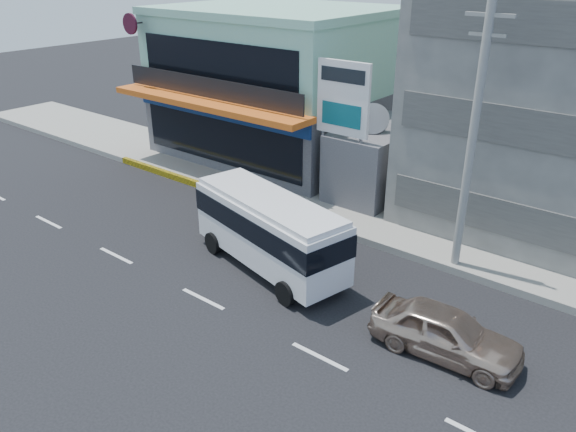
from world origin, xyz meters
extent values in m
plane|color=black|center=(0.00, 0.00, 0.00)|extent=(120.00, 120.00, 0.00)
cube|color=gray|center=(5.00, 9.50, 0.15)|extent=(70.00, 5.00, 0.30)
cube|color=#454449|center=(-8.00, 14.00, 2.00)|extent=(12.00, 10.00, 4.00)
cube|color=#95D3B0|center=(-8.00, 14.00, 6.00)|extent=(12.00, 10.00, 4.00)
cube|color=#DA5E19|center=(-8.00, 8.20, 4.15)|extent=(12.40, 1.80, 0.30)
cube|color=navy|center=(-8.00, 8.95, 3.60)|extent=(12.00, 0.12, 0.80)
cube|color=black|center=(-8.00, 8.98, 2.10)|extent=(11.00, 0.06, 2.60)
cube|color=#454449|center=(0.00, 12.00, 1.75)|extent=(3.00, 6.00, 3.50)
cylinder|color=slate|center=(0.00, 11.00, 3.58)|extent=(1.50, 1.50, 0.15)
cylinder|color=gray|center=(-1.50, 9.20, 3.25)|extent=(0.16, 0.16, 6.50)
cylinder|color=gray|center=(0.50, 9.20, 3.25)|extent=(0.16, 0.16, 6.50)
cube|color=white|center=(-0.50, 9.20, 5.30)|extent=(2.60, 0.18, 3.20)
cylinder|color=#999993|center=(6.00, 7.40, 5.00)|extent=(0.30, 0.30, 10.00)
cube|color=#999993|center=(6.00, 7.40, 9.20)|extent=(1.60, 0.12, 0.12)
cube|color=#999993|center=(6.00, 7.40, 8.60)|extent=(1.20, 0.10, 0.10)
cube|color=white|center=(0.41, 3.14, 1.57)|extent=(7.19, 3.68, 2.26)
cube|color=black|center=(0.41, 3.14, 2.01)|extent=(7.25, 3.74, 0.83)
cube|color=white|center=(0.41, 3.14, 2.80)|extent=(6.95, 3.45, 0.20)
cylinder|color=black|center=(-2.13, 2.63, 0.44)|extent=(0.92, 0.47, 0.88)
cylinder|color=black|center=(-1.64, 4.73, 0.44)|extent=(0.92, 0.47, 0.88)
cylinder|color=black|center=(2.45, 1.54, 0.44)|extent=(0.92, 0.47, 0.88)
cylinder|color=black|center=(2.95, 3.65, 0.44)|extent=(0.92, 0.47, 0.88)
imported|color=#C3A995|center=(7.81, 2.46, 0.76)|extent=(4.58, 2.05, 1.53)
imported|color=#4F0B15|center=(-4.00, 4.24, 0.40)|extent=(1.60, 1.10, 0.80)
imported|color=#66594C|center=(-4.00, 4.24, 1.21)|extent=(0.53, 0.63, 1.46)
camera|label=1|loc=(12.62, -11.08, 10.87)|focal=35.00mm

